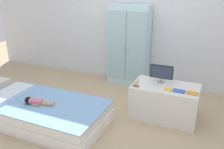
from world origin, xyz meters
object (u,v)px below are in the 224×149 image
object	(u,v)px
rocking_horse_toy	(136,83)
book_yellow	(169,90)
book_blue	(179,91)
tv_monitor	(161,73)
book_orange	(193,93)
bed	(46,112)
tv_stand	(164,101)
wardrobe	(129,46)
doll	(34,102)

from	to	relation	value
rocking_horse_toy	book_yellow	world-z (taller)	rocking_horse_toy
rocking_horse_toy	book_yellow	xyz separation A→B (m)	(0.41, 0.07, -0.05)
book_blue	book_yellow	bearing A→B (deg)	180.00
tv_monitor	book_orange	distance (m)	0.50
bed	book_orange	size ratio (longest dim) A/B	11.71
tv_monitor	tv_stand	bearing A→B (deg)	-44.00
tv_monitor	book_blue	bearing A→B (deg)	-36.06
book_yellow	tv_stand	bearing A→B (deg)	119.45
book_blue	book_orange	world-z (taller)	book_orange
bed	tv_stand	bearing A→B (deg)	28.11
bed	wardrobe	world-z (taller)	wardrobe
bed	tv_monitor	distance (m)	1.63
rocking_horse_toy	doll	bearing A→B (deg)	-150.68
tv_stand	rocking_horse_toy	xyz separation A→B (m)	(-0.35, -0.18, 0.28)
doll	book_yellow	size ratio (longest dim) A/B	3.52
doll	tv_stand	distance (m)	1.72
bed	tv_monitor	size ratio (longest dim) A/B	5.15
tv_monitor	rocking_horse_toy	size ratio (longest dim) A/B	2.81
bed	wardrobe	xyz separation A→B (m)	(0.55, 1.66, 0.57)
bed	tv_stand	size ratio (longest dim) A/B	1.85
doll	wardrobe	world-z (taller)	wardrobe
bed	book_blue	bearing A→B (deg)	21.78
tv_stand	book_orange	bearing A→B (deg)	-18.19
rocking_horse_toy	tv_stand	bearing A→B (deg)	27.26
tv_monitor	book_yellow	bearing A→B (deg)	-52.48
rocking_horse_toy	book_yellow	bearing A→B (deg)	9.00
bed	rocking_horse_toy	size ratio (longest dim) A/B	14.50
tv_stand	book_blue	distance (m)	0.32
wardrobe	tv_stand	world-z (taller)	wardrobe
tv_monitor	book_orange	bearing A→B (deg)	-24.67
rocking_horse_toy	book_blue	world-z (taller)	rocking_horse_toy
bed	book_yellow	world-z (taller)	book_yellow
wardrobe	book_yellow	xyz separation A→B (m)	(0.92, -1.02, -0.24)
book_yellow	book_orange	size ratio (longest dim) A/B	0.80
wardrobe	book_yellow	size ratio (longest dim) A/B	12.84
bed	rocking_horse_toy	distance (m)	1.26
tv_monitor	book_yellow	xyz separation A→B (m)	(0.15, -0.20, -0.14)
tv_monitor	book_orange	xyz separation A→B (m)	(0.44, -0.20, -0.14)
wardrobe	doll	bearing A→B (deg)	-110.68
tv_monitor	book_orange	world-z (taller)	tv_monitor
book_blue	tv_stand	bearing A→B (deg)	148.46
rocking_horse_toy	book_orange	world-z (taller)	rocking_horse_toy
tv_stand	tv_monitor	xyz separation A→B (m)	(-0.09, 0.09, 0.38)
doll	book_yellow	world-z (taller)	book_yellow
wardrobe	book_orange	bearing A→B (deg)	-40.33
doll	rocking_horse_toy	distance (m)	1.34
tv_monitor	rocking_horse_toy	xyz separation A→B (m)	(-0.26, -0.27, -0.09)
wardrobe	book_blue	size ratio (longest dim) A/B	9.42
doll	book_orange	world-z (taller)	book_orange
doll	tv_monitor	bearing A→B (deg)	32.91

